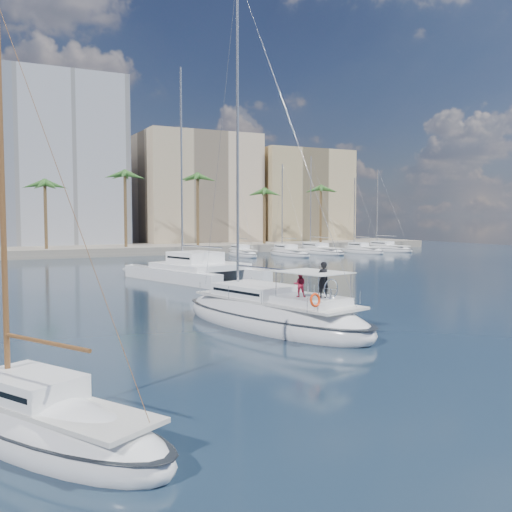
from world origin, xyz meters
TOP-DOWN VIEW (x-y plane):
  - ground at (0.00, 0.00)m, footprint 160.00×160.00m
  - quay at (0.00, 61.00)m, footprint 120.00×14.00m
  - building_beige at (22.00, 70.00)m, footprint 20.00×14.00m
  - building_tan_right at (42.00, 68.00)m, footprint 18.00×12.00m
  - palm_centre at (0.00, 57.00)m, footprint 3.60×3.60m
  - palm_right at (34.00, 57.00)m, footprint 3.60×3.60m
  - main_sloop at (-0.92, -0.12)m, footprint 7.25×13.73m
  - small_sloop at (-13.12, -10.91)m, footprint 6.24×8.43m
  - catamaran at (3.41, 21.90)m, footprint 9.84×14.44m
  - seagull at (1.30, 6.69)m, footprint 1.00×0.43m
  - moored_yacht_a at (20.00, 47.00)m, footprint 3.37×9.52m
  - moored_yacht_b at (26.50, 45.00)m, footprint 3.32×10.83m
  - moored_yacht_c at (33.00, 47.00)m, footprint 3.98×12.33m
  - moored_yacht_d at (39.50, 45.00)m, footprint 3.52×9.55m
  - moored_yacht_e at (46.00, 47.00)m, footprint 4.61×11.11m

SIDE VIEW (x-z plane):
  - ground at x=0.00m, z-range 0.00..0.00m
  - moored_yacht_a at x=20.00m, z-range -5.95..5.95m
  - moored_yacht_b at x=26.50m, z-range -6.86..6.86m
  - moored_yacht_c at x=33.00m, z-range -7.77..7.77m
  - moored_yacht_d at x=39.50m, z-range -5.95..5.95m
  - moored_yacht_e at x=46.00m, z-range -6.86..6.86m
  - small_sloop at x=-13.12m, z-range -5.47..6.32m
  - main_sloop at x=-0.92m, z-range -9.16..10.29m
  - quay at x=0.00m, z-range 0.00..1.20m
  - seagull at x=1.30m, z-range 0.61..0.80m
  - catamaran at x=3.41m, z-range -8.35..10.70m
  - building_tan_right at x=42.00m, z-range 0.00..18.00m
  - building_beige at x=22.00m, z-range 0.00..20.00m
  - palm_centre at x=0.00m, z-range 4.13..16.43m
  - palm_right at x=34.00m, z-range 4.13..16.43m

